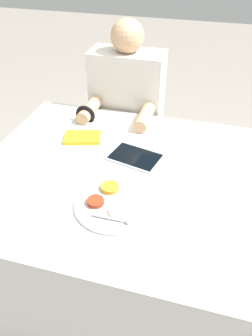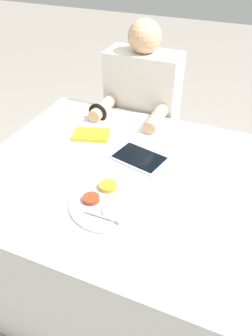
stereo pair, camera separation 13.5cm
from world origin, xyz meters
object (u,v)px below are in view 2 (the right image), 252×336
Objects in this scene: thali_tray at (110,202)px; tablet_device at (139,158)px; person_diner at (141,130)px; red_notebook at (91,135)px.

tablet_device is (-0.00, 0.32, -0.00)m from thali_tray.
person_diner reaches higher than thali_tray.
tablet_device is 0.60m from person_diner.
thali_tray is 1.16× the size of tablet_device.
red_notebook is at bearing 164.11° from tablet_device.
red_notebook is at bearing -102.90° from person_diner.
thali_tray is at bearing -77.47° from person_diner.
tablet_device is (0.29, -0.08, -0.00)m from red_notebook.
tablet_device is at bearing -70.62° from person_diner.
tablet_device is at bearing -15.89° from red_notebook.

